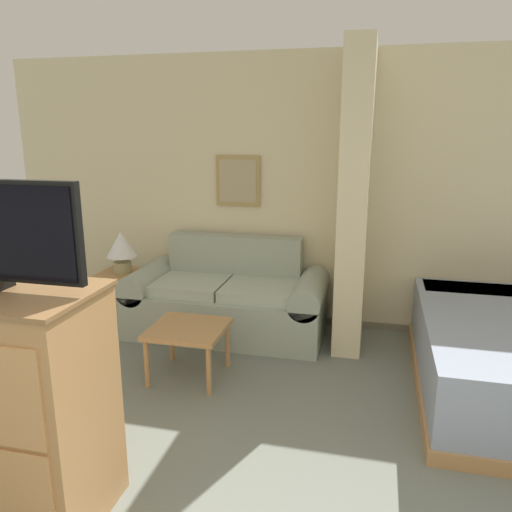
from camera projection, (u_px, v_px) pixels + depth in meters
name	position (u px, v px, depth m)	size (l,w,h in m)	color
wall_back	(346.00, 195.00, 4.73)	(6.90, 0.16, 2.60)	beige
wall_partition_pillar	(355.00, 201.00, 4.29)	(0.24, 0.75, 2.60)	beige
couch	(228.00, 300.00, 4.75)	(1.86, 0.84, 0.89)	#99A393
coffee_table	(188.00, 333.00, 3.86)	(0.57, 0.55, 0.42)	#B27F4C
side_table	(124.00, 281.00, 4.92)	(0.46, 0.46, 0.53)	#B27F4C
table_lamp	(121.00, 247.00, 4.84)	(0.29, 0.29, 0.41)	tan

